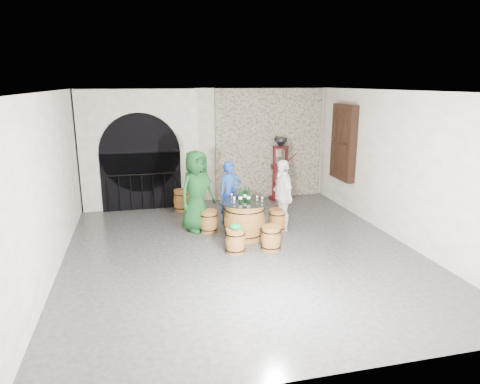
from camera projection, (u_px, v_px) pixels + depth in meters
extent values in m
plane|color=#2B2B2D|center=(241.00, 251.00, 8.80)|extent=(8.00, 8.00, 0.00)
plane|color=silver|center=(208.00, 146.00, 12.16)|extent=(8.00, 0.00, 8.00)
plane|color=silver|center=(327.00, 250.00, 4.63)|extent=(8.00, 0.00, 8.00)
plane|color=silver|center=(50.00, 184.00, 7.61)|extent=(0.00, 8.00, 8.00)
plane|color=silver|center=(399.00, 167.00, 9.19)|extent=(0.00, 8.00, 8.00)
plane|color=beige|center=(241.00, 91.00, 8.00)|extent=(8.00, 8.00, 0.00)
cube|color=tan|center=(269.00, 144.00, 12.51)|extent=(3.20, 0.12, 3.18)
cube|color=silver|center=(140.00, 150.00, 11.50)|extent=(3.10, 0.50, 3.18)
cube|color=black|center=(142.00, 182.00, 11.46)|extent=(2.10, 0.03, 1.55)
cylinder|color=black|center=(140.00, 153.00, 11.26)|extent=(2.10, 0.03, 2.10)
cylinder|color=black|center=(141.00, 175.00, 11.35)|extent=(1.79, 0.04, 0.04)
cylinder|color=black|center=(108.00, 194.00, 11.27)|extent=(0.02, 0.02, 0.98)
cylinder|color=black|center=(120.00, 194.00, 11.34)|extent=(0.02, 0.02, 0.98)
cylinder|color=black|center=(131.00, 193.00, 11.40)|extent=(0.02, 0.02, 0.98)
cylinder|color=black|center=(142.00, 192.00, 11.47)|extent=(0.02, 0.02, 0.98)
cylinder|color=black|center=(154.00, 192.00, 11.54)|extent=(0.02, 0.02, 0.98)
cylinder|color=black|center=(165.00, 191.00, 11.60)|extent=(0.02, 0.02, 0.98)
cylinder|color=black|center=(176.00, 190.00, 11.67)|extent=(0.02, 0.02, 0.98)
cube|color=black|center=(344.00, 143.00, 11.37)|extent=(0.20, 1.10, 2.00)
cube|color=black|center=(342.00, 143.00, 11.36)|extent=(0.06, 0.88, 1.76)
cube|color=black|center=(343.00, 143.00, 11.37)|extent=(0.22, 0.92, 0.06)
cube|color=black|center=(348.00, 144.00, 11.09)|extent=(0.22, 0.06, 1.80)
cube|color=black|center=(343.00, 143.00, 11.37)|extent=(0.22, 0.06, 1.80)
cube|color=black|center=(338.00, 141.00, 11.64)|extent=(0.22, 0.06, 1.80)
cylinder|color=olive|center=(245.00, 220.00, 9.45)|extent=(0.84, 0.84, 0.80)
cylinder|color=olive|center=(245.00, 220.00, 9.45)|extent=(0.90, 0.90, 0.18)
torus|color=black|center=(245.00, 232.00, 9.52)|extent=(0.90, 0.90, 0.02)
torus|color=black|center=(245.00, 209.00, 9.39)|extent=(0.90, 0.90, 0.02)
cylinder|color=olive|center=(245.00, 203.00, 9.35)|extent=(0.86, 0.86, 0.02)
cylinder|color=black|center=(245.00, 201.00, 9.34)|extent=(1.09, 1.09, 0.01)
cylinder|color=olive|center=(209.00, 222.00, 9.85)|extent=(0.38, 0.38, 0.49)
cylinder|color=olive|center=(209.00, 222.00, 9.85)|extent=(0.40, 0.40, 0.11)
torus|color=black|center=(209.00, 228.00, 9.89)|extent=(0.42, 0.42, 0.02)
torus|color=black|center=(209.00, 215.00, 9.81)|extent=(0.42, 0.42, 0.02)
cylinder|color=olive|center=(209.00, 211.00, 9.79)|extent=(0.39, 0.39, 0.02)
cylinder|color=olive|center=(232.00, 215.00, 10.32)|extent=(0.38, 0.38, 0.49)
cylinder|color=olive|center=(232.00, 215.00, 10.32)|extent=(0.40, 0.40, 0.11)
torus|color=black|center=(232.00, 222.00, 10.36)|extent=(0.42, 0.42, 0.02)
torus|color=black|center=(232.00, 209.00, 10.27)|extent=(0.42, 0.42, 0.02)
cylinder|color=olive|center=(232.00, 205.00, 10.25)|extent=(0.39, 0.39, 0.02)
cylinder|color=olive|center=(278.00, 220.00, 9.94)|extent=(0.38, 0.38, 0.49)
cylinder|color=olive|center=(278.00, 220.00, 9.94)|extent=(0.40, 0.40, 0.11)
torus|color=black|center=(277.00, 227.00, 9.98)|extent=(0.42, 0.42, 0.02)
torus|color=black|center=(278.00, 213.00, 9.90)|extent=(0.42, 0.42, 0.02)
cylinder|color=olive|center=(278.00, 210.00, 9.88)|extent=(0.39, 0.39, 0.02)
cylinder|color=olive|center=(271.00, 238.00, 8.79)|extent=(0.38, 0.38, 0.49)
cylinder|color=olive|center=(271.00, 238.00, 8.79)|extent=(0.40, 0.40, 0.11)
torus|color=black|center=(271.00, 246.00, 8.83)|extent=(0.42, 0.42, 0.02)
torus|color=black|center=(271.00, 231.00, 8.75)|extent=(0.42, 0.42, 0.02)
cylinder|color=olive|center=(271.00, 227.00, 8.72)|extent=(0.39, 0.39, 0.02)
cylinder|color=olive|center=(235.00, 241.00, 8.64)|extent=(0.38, 0.38, 0.49)
cylinder|color=olive|center=(235.00, 241.00, 8.64)|extent=(0.40, 0.40, 0.11)
torus|color=black|center=(235.00, 249.00, 8.68)|extent=(0.42, 0.42, 0.02)
torus|color=black|center=(235.00, 233.00, 8.60)|extent=(0.42, 0.42, 0.02)
cylinder|color=olive|center=(235.00, 229.00, 8.57)|extent=(0.39, 0.39, 0.02)
ellipsoid|color=#0C853C|center=(235.00, 226.00, 8.56)|extent=(0.22, 0.22, 0.12)
cylinder|color=#0C853C|center=(240.00, 229.00, 8.56)|extent=(0.14, 0.14, 0.01)
imported|color=#113C19|center=(197.00, 191.00, 9.79)|extent=(1.10, 1.00, 1.89)
imported|color=navy|center=(230.00, 193.00, 10.29)|extent=(0.62, 0.47, 1.55)
imported|color=silver|center=(282.00, 195.00, 9.86)|extent=(0.44, 0.99, 1.67)
cylinder|color=black|center=(240.00, 197.00, 9.24)|extent=(0.07, 0.07, 0.22)
cylinder|color=white|center=(240.00, 198.00, 9.24)|extent=(0.08, 0.08, 0.06)
cone|color=black|center=(240.00, 192.00, 9.21)|extent=(0.07, 0.07, 0.05)
cylinder|color=black|center=(240.00, 189.00, 9.20)|extent=(0.03, 0.03, 0.07)
cylinder|color=black|center=(248.00, 197.00, 9.27)|extent=(0.07, 0.07, 0.22)
cylinder|color=white|center=(248.00, 197.00, 9.27)|extent=(0.08, 0.08, 0.06)
cone|color=black|center=(248.00, 191.00, 9.24)|extent=(0.07, 0.07, 0.05)
cylinder|color=black|center=(248.00, 189.00, 9.23)|extent=(0.03, 0.03, 0.07)
cylinder|color=black|center=(245.00, 195.00, 9.41)|extent=(0.07, 0.07, 0.22)
cylinder|color=white|center=(245.00, 196.00, 9.41)|extent=(0.08, 0.08, 0.06)
cone|color=black|center=(245.00, 190.00, 9.37)|extent=(0.07, 0.07, 0.05)
cylinder|color=black|center=(245.00, 187.00, 9.36)|extent=(0.03, 0.03, 0.07)
cylinder|color=olive|center=(181.00, 200.00, 11.49)|extent=(0.39, 0.39, 0.55)
cylinder|color=olive|center=(181.00, 200.00, 11.49)|extent=(0.42, 0.42, 0.12)
torus|color=black|center=(182.00, 207.00, 11.54)|extent=(0.43, 0.43, 0.02)
torus|color=black|center=(181.00, 194.00, 11.44)|extent=(0.43, 0.43, 0.02)
cylinder|color=olive|center=(181.00, 190.00, 11.42)|extent=(0.40, 0.40, 0.02)
cube|color=#540E15|center=(279.00, 198.00, 12.56)|extent=(0.55, 0.46, 0.10)
cube|color=#540E15|center=(280.00, 167.00, 12.33)|extent=(0.48, 0.34, 0.12)
cube|color=#540E15|center=(281.00, 147.00, 12.19)|extent=(0.46, 0.17, 0.07)
cylinder|color=black|center=(280.00, 181.00, 12.43)|extent=(0.05, 0.05, 0.96)
cylinder|color=black|center=(281.00, 140.00, 12.13)|extent=(0.36, 0.36, 0.09)
cone|color=black|center=(281.00, 144.00, 12.16)|extent=(0.36, 0.36, 0.19)
cube|color=#540E15|center=(274.00, 173.00, 12.31)|extent=(0.08, 0.08, 1.54)
cube|color=#540E15|center=(286.00, 172.00, 12.44)|extent=(0.08, 0.08, 1.54)
cylinder|color=#540E15|center=(290.00, 159.00, 12.34)|extent=(0.41, 0.08, 0.30)
cube|color=silver|center=(278.00, 153.00, 12.56)|extent=(0.18, 0.10, 0.22)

